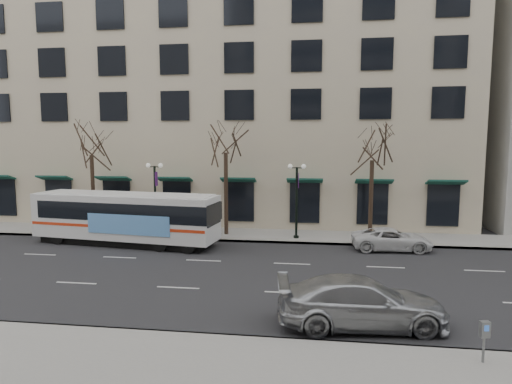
% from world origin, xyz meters
% --- Properties ---
extents(ground, '(160.00, 160.00, 0.00)m').
position_xyz_m(ground, '(0.00, 0.00, 0.00)').
color(ground, black).
rests_on(ground, ground).
extents(sidewalk_far, '(80.00, 4.00, 0.15)m').
position_xyz_m(sidewalk_far, '(5.00, 9.00, 0.07)').
color(sidewalk_far, gray).
rests_on(sidewalk_far, ground).
extents(building_hotel, '(40.00, 20.00, 24.00)m').
position_xyz_m(building_hotel, '(-2.00, 21.00, 12.00)').
color(building_hotel, beige).
rests_on(building_hotel, ground).
extents(tree_far_left, '(3.60, 3.60, 8.34)m').
position_xyz_m(tree_far_left, '(-10.00, 8.80, 6.70)').
color(tree_far_left, black).
rests_on(tree_far_left, ground).
extents(tree_far_mid, '(3.60, 3.60, 8.55)m').
position_xyz_m(tree_far_mid, '(0.00, 8.80, 6.91)').
color(tree_far_mid, black).
rests_on(tree_far_mid, ground).
extents(tree_far_right, '(3.60, 3.60, 8.06)m').
position_xyz_m(tree_far_right, '(10.00, 8.80, 6.42)').
color(tree_far_right, black).
rests_on(tree_far_right, ground).
extents(lamp_post_left, '(1.22, 0.45, 5.21)m').
position_xyz_m(lamp_post_left, '(-4.99, 8.20, 2.94)').
color(lamp_post_left, black).
rests_on(lamp_post_left, ground).
extents(lamp_post_right, '(1.22, 0.45, 5.21)m').
position_xyz_m(lamp_post_right, '(5.01, 8.20, 2.94)').
color(lamp_post_right, black).
rests_on(lamp_post_right, ground).
extents(city_bus, '(12.64, 4.29, 3.36)m').
position_xyz_m(city_bus, '(-5.97, 5.50, 1.84)').
color(city_bus, silver).
rests_on(city_bus, ground).
extents(silver_car, '(6.33, 3.13, 1.77)m').
position_xyz_m(silver_car, '(7.87, -5.37, 0.88)').
color(silver_car, '#B1B4B9').
rests_on(silver_car, ground).
extents(white_pickup, '(4.97, 2.44, 1.36)m').
position_xyz_m(white_pickup, '(10.99, 6.20, 0.68)').
color(white_pickup, silver).
rests_on(white_pickup, ground).
extents(pay_station, '(0.30, 0.22, 1.26)m').
position_xyz_m(pay_station, '(11.14, -7.88, 1.06)').
color(pay_station, gray).
rests_on(pay_station, sidewalk_near).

